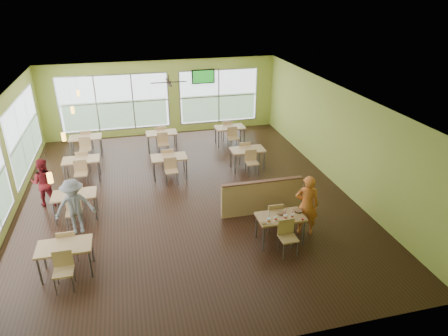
{
  "coord_description": "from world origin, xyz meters",
  "views": [
    {
      "loc": [
        -1.48,
        -11.05,
        6.12
      ],
      "look_at": [
        1.11,
        -0.6,
        1.11
      ],
      "focal_mm": 32.0,
      "sensor_mm": 36.0,
      "label": 1
    }
  ],
  "objects_px": {
    "main_table": "(280,220)",
    "half_wall_divider": "(262,197)",
    "man_plaid": "(307,205)",
    "food_basket": "(298,211)"
  },
  "relations": [
    {
      "from": "main_table",
      "to": "half_wall_divider",
      "type": "xyz_separation_m",
      "value": [
        0.0,
        1.45,
        -0.11
      ]
    },
    {
      "from": "man_plaid",
      "to": "main_table",
      "type": "bearing_deg",
      "value": 33.73
    },
    {
      "from": "main_table",
      "to": "food_basket",
      "type": "bearing_deg",
      "value": 9.12
    },
    {
      "from": "main_table",
      "to": "food_basket",
      "type": "xyz_separation_m",
      "value": [
        0.52,
        0.08,
        0.15
      ]
    },
    {
      "from": "man_plaid",
      "to": "food_basket",
      "type": "xyz_separation_m",
      "value": [
        -0.27,
        -0.1,
        -0.07
      ]
    },
    {
      "from": "main_table",
      "to": "half_wall_divider",
      "type": "relative_size",
      "value": 0.63
    },
    {
      "from": "half_wall_divider",
      "to": "main_table",
      "type": "bearing_deg",
      "value": -90.0
    },
    {
      "from": "half_wall_divider",
      "to": "food_basket",
      "type": "xyz_separation_m",
      "value": [
        0.52,
        -1.37,
        0.26
      ]
    },
    {
      "from": "main_table",
      "to": "man_plaid",
      "type": "xyz_separation_m",
      "value": [
        0.79,
        0.18,
        0.22
      ]
    },
    {
      "from": "man_plaid",
      "to": "food_basket",
      "type": "bearing_deg",
      "value": 40.95
    }
  ]
}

